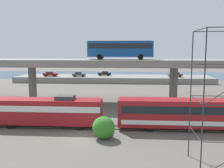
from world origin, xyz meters
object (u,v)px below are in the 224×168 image
Objects in this scene: train_coach_lead at (206,113)px; parked_car_0 at (79,74)px; transit_bus_on_overpass at (120,48)px; scaffolding_tower at (222,95)px; parked_car_1 at (50,74)px; parked_car_2 at (105,73)px; train_locomotive at (42,110)px; parked_car_3 at (175,75)px.

train_coach_lead is 54.68m from parked_car_0.
scaffolding_tower is at bearing 110.15° from transit_bus_on_overpass.
parked_car_0 is 9.48m from parked_car_1.
transit_bus_on_overpass reaches higher than scaffolding_tower.
parked_car_0 is at bearing 25.83° from parked_car_2.
parked_car_2 is at bearing 25.83° from parked_car_0.
transit_bus_on_overpass is (9.72, 15.35, 8.25)m from train_locomotive.
parked_car_2 is (-18.18, 51.88, 0.40)m from train_coach_lead.
scaffolding_tower is 2.81× the size of parked_car_0.
parked_car_2 and parked_car_3 have the same top height.
parked_car_1 is at bearing -53.70° from train_coach_lead.
scaffolding_tower is 2.56× the size of parked_car_1.
train_locomotive is 55.66m from parked_car_3.
transit_bus_on_overpass is 2.69× the size of parked_car_3.
scaffolding_tower is at bearing 104.52° from parked_car_2.
transit_bus_on_overpass is (-11.53, 15.35, 8.27)m from train_coach_lead.
transit_bus_on_overpass reaches higher than parked_car_2.
parked_car_2 is at bearing -6.49° from parked_car_3.
train_locomotive is 51.97m from parked_car_2.
train_locomotive is 1.28× the size of transit_bus_on_overpass.
parked_car_0 is at bearing -84.31° from train_locomotive.
transit_bus_on_overpass reaches higher than parked_car_1.
train_locomotive is at bearing 62.33° from parked_car_3.
transit_bus_on_overpass reaches higher than train_locomotive.
train_coach_lead is at bearing -61.56° from parked_car_0.
train_coach_lead is at bearing 109.32° from parked_car_2.
train_coach_lead is 5.01× the size of parked_car_3.
train_locomotive is 1.31× the size of scaffolding_tower.
transit_bus_on_overpass is 2.62× the size of parked_car_1.
parked_car_1 and parked_car_3 have the same top height.
transit_bus_on_overpass is 36.65m from parked_car_0.
train_locomotive reaches higher than train_coach_lead.
parked_car_1 is (-23.98, 33.00, -7.87)m from transit_bus_on_overpass.
train_locomotive is 0.69× the size of train_coach_lead.
train_locomotive is 19.96m from transit_bus_on_overpass.
train_coach_lead reaches higher than parked_car_3.
train_coach_lead is 11.61m from scaffolding_tower.
scaffolding_tower reaches higher than parked_car_3.
parked_car_2 is at bearing 104.52° from scaffolding_tower.
parked_car_3 is at bearing 2.27° from parked_car_0.
scaffolding_tower reaches higher than train_locomotive.
transit_bus_on_overpass is 37.95m from parked_car_2.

